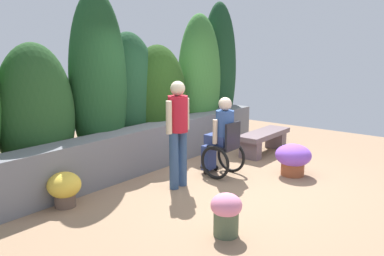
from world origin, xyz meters
TOP-DOWN VIEW (x-y plane):
  - ground_plane at (0.00, 0.00)m, footprint 10.19×10.19m
  - stone_retaining_wall at (0.00, 1.42)m, footprint 5.93×0.45m
  - hedge_backdrop at (-0.30, 1.99)m, footprint 7.01×1.16m
  - stone_bench at (2.03, 0.29)m, footprint 1.43×0.46m
  - person_in_wheelchair at (0.33, 0.17)m, footprint 0.53×0.66m
  - person_standing_companion at (-0.57, 0.36)m, footprint 0.49×0.30m
  - flower_pot_purple_near at (-2.11, 1.07)m, footprint 0.45×0.45m
  - flower_pot_terracotta_by_wall at (1.08, -0.78)m, footprint 0.60×0.60m
  - flower_pot_red_accent at (-1.44, -1.11)m, footprint 0.36×0.36m

SIDE VIEW (x-z plane):
  - ground_plane at x=0.00m, z-range 0.00..0.00m
  - flower_pot_purple_near at x=-2.11m, z-range 0.03..0.51m
  - flower_pot_red_accent at x=-1.44m, z-range 0.03..0.54m
  - stone_bench at x=2.03m, z-range 0.07..0.52m
  - flower_pot_terracotta_by_wall at x=1.08m, z-range 0.03..0.56m
  - stone_retaining_wall at x=0.00m, z-range 0.00..0.77m
  - person_in_wheelchair at x=0.33m, z-range -0.04..1.29m
  - person_standing_companion at x=-0.57m, z-range 0.13..1.77m
  - hedge_backdrop at x=-0.30m, z-range -0.23..2.91m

